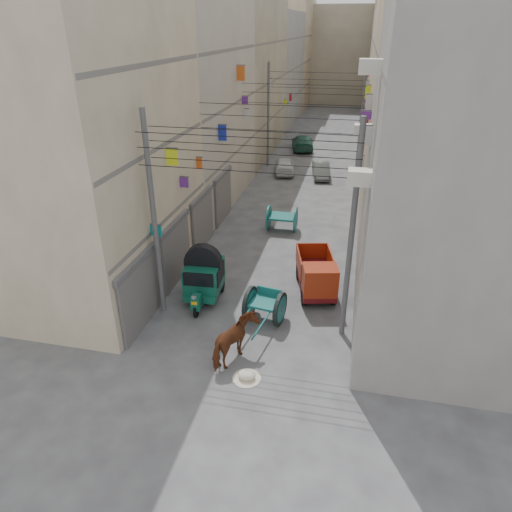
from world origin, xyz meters
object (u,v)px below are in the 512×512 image
(auto_rickshaw, at_px, (204,275))
(distant_car_green, at_px, (302,142))
(second_cart, at_px, (282,218))
(distant_car_grey, at_px, (321,170))
(distant_car_white, at_px, (285,165))
(tonga_cart, at_px, (265,305))
(horse, at_px, (235,341))
(mini_truck, at_px, (317,278))
(feed_sack, at_px, (247,375))

(auto_rickshaw, distance_m, distant_car_green, 27.01)
(second_cart, relative_size, distant_car_grey, 0.47)
(distant_car_white, bearing_deg, auto_rickshaw, 79.37)
(tonga_cart, xyz_separation_m, distant_car_green, (-2.10, 28.06, -0.05))
(tonga_cart, height_order, horse, horse)
(horse, relative_size, distant_car_green, 0.43)
(mini_truck, height_order, distant_car_white, mini_truck)
(auto_rickshaw, bearing_deg, distant_car_grey, 76.21)
(tonga_cart, relative_size, distant_car_green, 0.69)
(second_cart, xyz_separation_m, distant_car_white, (-1.66, 11.17, -0.14))
(horse, bearing_deg, distant_car_white, -66.38)
(auto_rickshaw, xyz_separation_m, mini_truck, (4.60, 1.23, -0.27))
(mini_truck, relative_size, second_cart, 2.11)
(distant_car_green, bearing_deg, distant_car_grey, 96.43)
(auto_rickshaw, bearing_deg, second_cart, 71.80)
(second_cart, distance_m, distant_car_green, 19.18)
(auto_rickshaw, relative_size, distant_car_green, 0.61)
(mini_truck, xyz_separation_m, horse, (-2.30, -4.90, -0.03))
(auto_rickshaw, relative_size, tonga_cart, 0.88)
(horse, height_order, distant_car_green, horse)
(mini_truck, bearing_deg, distant_car_green, 85.22)
(tonga_cart, xyz_separation_m, feed_sack, (0.09, -3.39, -0.56))
(feed_sack, xyz_separation_m, distant_car_green, (-2.19, 31.45, 0.51))
(auto_rickshaw, height_order, feed_sack, auto_rickshaw)
(auto_rickshaw, bearing_deg, mini_truck, 11.06)
(auto_rickshaw, xyz_separation_m, tonga_cart, (2.81, -1.06, -0.42))
(auto_rickshaw, distance_m, distant_car_grey, 18.82)
(mini_truck, distance_m, horse, 5.42)
(mini_truck, distance_m, distant_car_white, 18.30)
(auto_rickshaw, distance_m, tonga_cart, 3.03)
(auto_rickshaw, xyz_separation_m, feed_sack, (2.90, -4.45, -0.98))
(mini_truck, xyz_separation_m, distant_car_grey, (-1.38, 17.31, -0.29))
(horse, height_order, distant_car_grey, horse)
(distant_car_green, bearing_deg, distant_car_white, 77.18)
(distant_car_grey, relative_size, distant_car_green, 0.76)
(feed_sack, bearing_deg, horse, 127.27)
(tonga_cart, bearing_deg, horse, -91.80)
(tonga_cart, height_order, second_cart, second_cart)
(mini_truck, relative_size, feed_sack, 5.81)
(auto_rickshaw, xyz_separation_m, distant_car_green, (0.71, 26.99, -0.47))
(distant_car_white, bearing_deg, distant_car_grey, 160.88)
(tonga_cart, bearing_deg, distant_car_green, 103.48)
(tonga_cart, xyz_separation_m, horse, (-0.51, -2.61, 0.13))
(distant_car_green, bearing_deg, mini_truck, 88.46)
(second_cart, xyz_separation_m, distant_car_green, (-1.29, 19.14, -0.10))
(feed_sack, distance_m, distant_car_grey, 23.00)
(mini_truck, relative_size, distant_car_grey, 1.00)
(distant_car_white, height_order, distant_car_grey, distant_car_white)
(auto_rickshaw, relative_size, feed_sack, 4.68)
(mini_truck, distance_m, feed_sack, 5.98)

